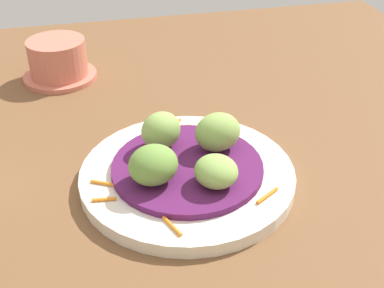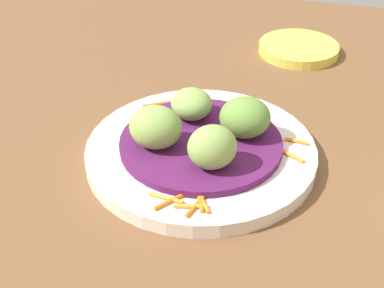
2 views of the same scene
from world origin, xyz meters
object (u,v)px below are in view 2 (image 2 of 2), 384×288
Objects in this scene: main_plate at (201,152)px; guac_scoop_center at (156,126)px; guac_scoop_left at (192,104)px; guac_scoop_back at (245,117)px; side_plate_small at (299,49)px; guac_scoop_right at (212,147)px.

main_plate is 6.24cm from guac_scoop_center.
guac_scoop_back reaches higher than guac_scoop_left.
guac_scoop_left is (-2.23, 4.26, 3.31)cm from main_plate.
guac_scoop_back is 28.00cm from side_plate_small.
guac_scoop_center reaches higher than main_plate.
guac_scoop_right is 0.90× the size of guac_scoop_back.
main_plate is 6.14cm from guac_scoop_back.
main_plate is 4.53× the size of guac_scoop_center.
guac_scoop_right is 34.67cm from side_plate_small.
guac_scoop_center is 6.80cm from guac_scoop_right.
guac_scoop_right reaches higher than main_plate.
main_plate is 5.06× the size of guac_scoop_right.
main_plate is 2.10× the size of side_plate_small.
side_plate_small is (11.69, 32.01, -4.08)cm from guac_scoop_center.
guac_scoop_center is at bearing -152.35° from guac_scoop_back.
guac_scoop_back is at bearing 27.65° from guac_scoop_center.
guac_scoop_back reaches higher than side_plate_small.
side_plate_small is at bearing 69.93° from guac_scoop_center.
main_plate is 5.14× the size of guac_scoop_left.
guac_scoop_right is 6.80cm from guac_scoop_back.
main_plate is at bearing -152.35° from guac_scoop_back.
guac_scoop_left is 0.88× the size of guac_scoop_center.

